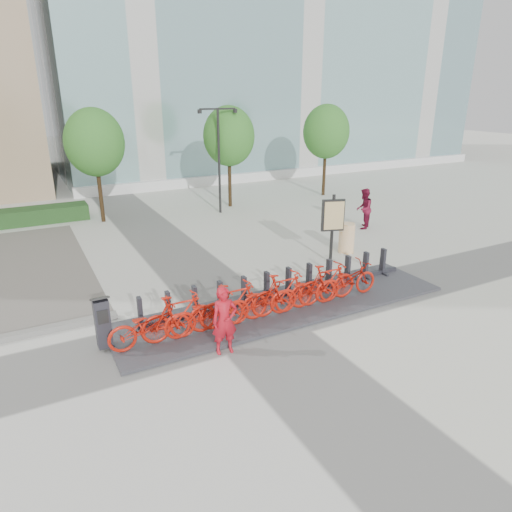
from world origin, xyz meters
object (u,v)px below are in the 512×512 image
kiosk (103,322)px  construction_barrel (347,238)px  bike_0 (150,325)px  worker_red (225,321)px  map_sign (333,218)px  pedestrian (364,209)px

kiosk → construction_barrel: 9.75m
bike_0 → kiosk: (-0.97, 0.44, 0.11)m
worker_red → map_sign: (5.73, 3.68, 0.80)m
kiosk → worker_red: worker_red is taller
worker_red → map_sign: 6.86m
map_sign → bike_0: bearing=-140.6°
worker_red → map_sign: bearing=39.7°
kiosk → pedestrian: 13.03m
bike_0 → pedestrian: size_ratio=1.10×
kiosk → construction_barrel: bearing=15.8°
pedestrian → map_sign: bearing=-3.5°
worker_red → pedestrian: pedestrian is taller
bike_0 → pedestrian: bearing=-63.4°
kiosk → pedestrian: (11.99, 5.09, 0.18)m
pedestrian → construction_barrel: 3.49m
kiosk → worker_red: 2.81m
bike_0 → construction_barrel: (8.35, 3.30, -0.04)m
worker_red → construction_barrel: bearing=38.9°
construction_barrel → map_sign: map_sign is taller
worker_red → pedestrian: size_ratio=0.91×
bike_0 → construction_barrel: size_ratio=1.76×
bike_0 → pedestrian: (11.02, 5.52, 0.29)m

